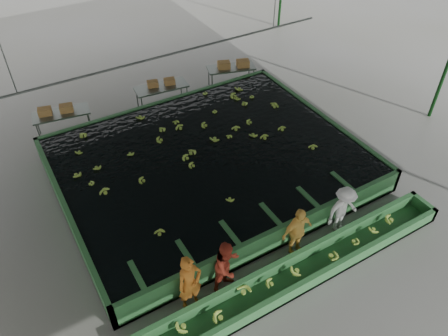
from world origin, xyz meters
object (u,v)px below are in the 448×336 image
worker_a (190,283)px  packing_table_left (64,123)px  flotation_tank (209,164)px  worker_b (227,266)px  worker_c (297,232)px  box_stack_left (57,113)px  box_stack_right (233,67)px  packing_table_right (231,77)px  sorting_trough (300,272)px  box_stack_mid (161,85)px  worker_d (343,210)px  packing_table_mid (162,97)px

worker_a → packing_table_left: bearing=91.3°
flotation_tank → worker_b: bearing=-113.3°
worker_c → box_stack_left: worker_c is taller
worker_b → box_stack_right: 10.71m
flotation_tank → packing_table_right: packing_table_right is taller
sorting_trough → worker_c: 1.11m
worker_b → sorting_trough: bearing=-42.3°
worker_c → packing_table_left: (-4.17, 9.31, -0.39)m
sorting_trough → packing_table_right: size_ratio=4.71×
worker_c → packing_table_left: 10.21m
worker_b → packing_table_right: size_ratio=0.82×
worker_c → box_stack_mid: worker_c is taller
packing_table_right → sorting_trough: bearing=-111.0°
worker_c → packing_table_right: size_ratio=0.82×
flotation_tank → box_stack_mid: bearing=84.8°
worker_d → packing_table_left: bearing=123.3°
sorting_trough → box_stack_mid: box_stack_mid is taller
flotation_tank → box_stack_left: (-3.86, 5.09, 0.52)m
box_stack_mid → flotation_tank: bearing=-95.2°
worker_b → worker_c: 2.30m
worker_a → packing_table_right: size_ratio=0.87×
worker_a → flotation_tank: bearing=52.2°
worker_d → box_stack_right: worker_d is taller
packing_table_left → box_stack_left: size_ratio=1.66×
flotation_tank → sorting_trough: 5.10m
worker_c → box_stack_mid: (-0.00, 9.19, 0.13)m
flotation_tank → worker_d: size_ratio=5.92×
box_stack_right → worker_c: bearing=-110.8°
sorting_trough → packing_table_left: bearing=110.2°
worker_a → worker_b: size_ratio=1.06×
sorting_trough → packing_table_right: 10.61m
flotation_tank → box_stack_mid: 4.94m
packing_table_mid → box_stack_mid: (0.05, 0.08, 0.50)m
sorting_trough → worker_c: worker_c is taller
worker_d → sorting_trough: bearing=-158.8°
worker_b → worker_a: bearing=161.0°
worker_a → worker_c: 3.40m
worker_c → box_stack_left: size_ratio=1.37×
packing_table_left → packing_table_right: packing_table_right is taller
flotation_tank → box_stack_mid: size_ratio=8.70×
worker_a → worker_c: worker_a is taller
packing_table_left → box_stack_left: box_stack_left is taller
packing_table_left → packing_table_right: 7.53m
packing_table_right → box_stack_left: box_stack_left is taller
flotation_tank → packing_table_right: size_ratio=4.71×
box_stack_left → box_stack_right: size_ratio=0.91×
worker_c → packing_table_left: size_ratio=0.82×
worker_d → worker_b: bearing=-179.0°
box_stack_right → box_stack_left: bearing=177.4°
packing_table_mid → box_stack_right: bearing=-1.1°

